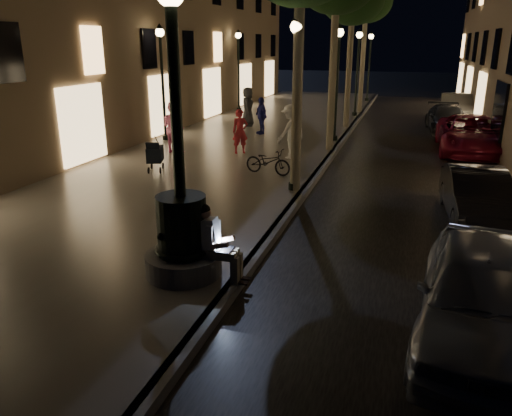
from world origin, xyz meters
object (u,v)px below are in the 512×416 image
(seated_man_laptop, at_px, (214,240))
(pedestrian_red, at_px, (240,131))
(lamp_curb_a, at_px, (296,82))
(car_fifth, at_px, (455,108))
(tree_third, at_px, (353,0))
(car_front, at_px, (482,295))
(fountain_lamppost, at_px, (182,222))
(lamp_left_b, at_px, (162,68))
(pedestrian_white, at_px, (291,131))
(lamp_curb_c, at_px, (358,61))
(pedestrian_pink, at_px, (174,127))
(car_rear, at_px, (448,119))
(tree_far, at_px, (366,3))
(car_third, at_px, (471,135))
(lamp_left_c, at_px, (239,60))
(bicycle, at_px, (268,161))
(lamp_curb_d, at_px, (370,57))
(pedestrian_blue, at_px, (261,116))
(lamp_curb_b, at_px, (338,68))
(car_second, at_px, (477,196))
(pedestrian_dark, at_px, (248,107))
(stroller, at_px, (155,154))

(seated_man_laptop, xyz_separation_m, pedestrian_red, (-2.99, 10.30, 0.11))
(lamp_curb_a, distance_m, car_fifth, 17.92)
(tree_third, distance_m, car_front, 19.67)
(tree_third, relative_size, car_front, 1.62)
(fountain_lamppost, height_order, lamp_left_b, fountain_lamppost)
(fountain_lamppost, bearing_deg, pedestrian_white, 91.86)
(lamp_curb_c, distance_m, pedestrian_pink, 13.65)
(car_rear, bearing_deg, tree_far, 128.60)
(car_fifth, relative_size, pedestrian_red, 2.76)
(pedestrian_white, bearing_deg, car_third, 151.39)
(lamp_left_c, relative_size, bicycle, 3.03)
(seated_man_laptop, relative_size, tree_far, 0.19)
(lamp_curb_d, bearing_deg, pedestrian_blue, -102.84)
(lamp_curb_d, bearing_deg, lamp_curb_b, -90.00)
(tree_far, xyz_separation_m, lamp_curb_b, (-0.08, -10.00, -3.20))
(lamp_curb_d, relative_size, bicycle, 3.03)
(tree_far, bearing_deg, car_second, -75.77)
(tree_far, distance_m, pedestrian_red, 15.06)
(lamp_curb_d, bearing_deg, tree_third, -90.00)
(fountain_lamppost, distance_m, bicycle, 7.54)
(car_third, bearing_deg, car_second, -94.95)
(car_front, bearing_deg, lamp_left_c, 122.87)
(car_front, bearing_deg, lamp_curb_d, 103.96)
(lamp_curb_d, bearing_deg, pedestrian_dark, -109.82)
(tree_third, bearing_deg, pedestrian_dark, -164.42)
(lamp_curb_d, relative_size, pedestrian_red, 2.87)
(seated_man_laptop, distance_m, car_fifth, 23.54)
(lamp_curb_a, distance_m, lamp_curb_c, 16.00)
(lamp_curb_b, bearing_deg, tree_far, 89.54)
(tree_far, bearing_deg, lamp_curb_d, 90.76)
(tree_third, distance_m, lamp_curb_b, 4.94)
(fountain_lamppost, xyz_separation_m, lamp_curb_b, (0.70, 14.00, 2.02))
(lamp_curb_b, height_order, lamp_left_b, same)
(tree_far, distance_m, lamp_left_b, 14.34)
(tree_third, xyz_separation_m, lamp_left_b, (-7.10, -6.00, -2.90))
(seated_man_laptop, xyz_separation_m, stroller, (-4.75, 6.77, -0.16))
(seated_man_laptop, bearing_deg, tree_third, 89.72)
(lamp_curb_a, bearing_deg, car_rear, 69.19)
(fountain_lamppost, bearing_deg, bicycle, 93.69)
(car_fifth, relative_size, pedestrian_dark, 2.40)
(tree_far, distance_m, car_second, 20.16)
(lamp_left_c, distance_m, car_fifth, 12.87)
(fountain_lamppost, xyz_separation_m, lamp_curb_a, (0.70, 6.00, 2.02))
(lamp_curb_d, distance_m, pedestrian_blue, 15.93)
(lamp_curb_c, distance_m, lamp_left_c, 7.10)
(pedestrian_blue, distance_m, pedestrian_dark, 2.42)
(tree_third, xyz_separation_m, car_third, (5.50, -4.06, -5.40))
(car_second, xyz_separation_m, car_rear, (0.06, 13.56, 0.00))
(tree_far, xyz_separation_m, car_second, (4.75, -18.72, -5.79))
(lamp_curb_d, relative_size, pedestrian_pink, 2.48)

